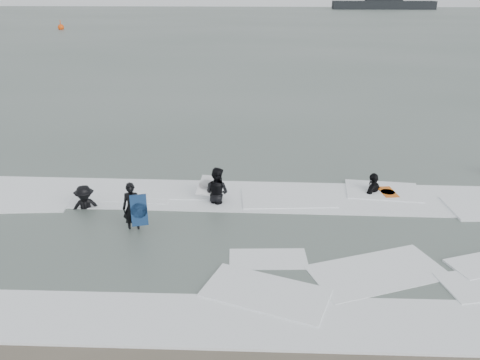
# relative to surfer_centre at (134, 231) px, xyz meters

# --- Properties ---
(ground) EXTENTS (320.00, 320.00, 0.00)m
(ground) POSITION_rel_surfer_centre_xyz_m (3.15, -3.40, 0.00)
(ground) COLOR brown
(ground) RESTS_ON ground
(sea) EXTENTS (320.00, 320.00, 0.00)m
(sea) POSITION_rel_surfer_centre_xyz_m (3.15, 76.60, 0.06)
(sea) COLOR #47544C
(sea) RESTS_ON ground
(surfer_centre) EXTENTS (0.61, 0.43, 1.60)m
(surfer_centre) POSITION_rel_surfer_centre_xyz_m (0.00, 0.00, 0.00)
(surfer_centre) COLOR black
(surfer_centre) RESTS_ON ground
(surfer_wading) EXTENTS (1.13, 1.05, 1.87)m
(surfer_wading) POSITION_rel_surfer_centre_xyz_m (2.33, 2.11, 0.00)
(surfer_wading) COLOR black
(surfer_wading) RESTS_ON ground
(surfer_breaker) EXTENTS (1.28, 0.98, 1.74)m
(surfer_breaker) POSITION_rel_surfer_centre_xyz_m (-1.99, 1.31, 0.00)
(surfer_breaker) COLOR black
(surfer_breaker) RESTS_ON ground
(surfer_right_near) EXTENTS (1.05, 1.20, 1.94)m
(surfer_right_near) POSITION_rel_surfer_centre_xyz_m (7.85, 3.22, 0.00)
(surfer_right_near) COLOR black
(surfer_right_near) RESTS_ON ground
(surf_foam) EXTENTS (30.03, 9.06, 0.09)m
(surf_foam) POSITION_rel_surfer_centre_xyz_m (3.15, 0.30, 0.04)
(surf_foam) COLOR white
(surf_foam) RESTS_ON ground
(bodyboards) EXTENTS (8.64, 4.02, 1.25)m
(bodyboards) POSITION_rel_surfer_centre_xyz_m (3.56, 1.77, 0.50)
(bodyboards) COLOR #10284D
(bodyboards) RESTS_ON ground
(buoy) EXTENTS (1.00, 1.00, 1.65)m
(buoy) POSITION_rel_surfer_centre_xyz_m (-30.33, 67.43, 0.42)
(buoy) COLOR #E1430A
(buoy) RESTS_ON ground
(vessel_horizon) EXTENTS (30.40, 5.43, 4.13)m
(vessel_horizon) POSITION_rel_surfer_centre_xyz_m (39.24, 141.56, 1.53)
(vessel_horizon) COLOR black
(vessel_horizon) RESTS_ON ground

